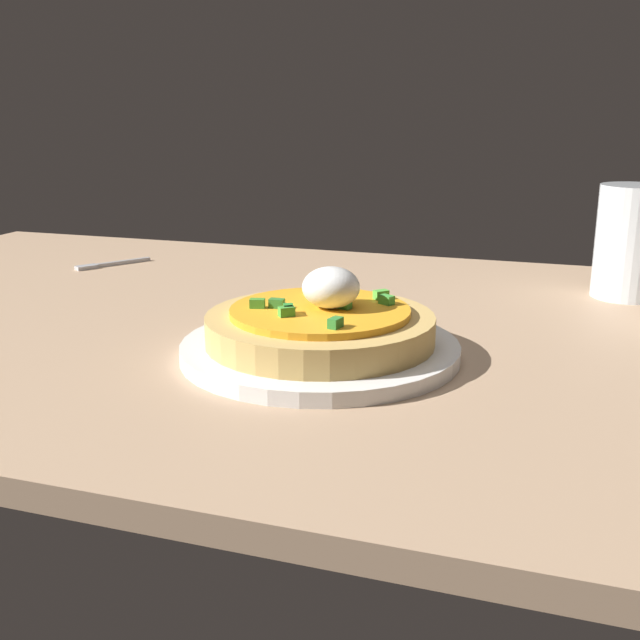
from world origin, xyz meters
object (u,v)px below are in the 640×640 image
Objects in this scene: cup_near at (631,247)px; fork at (107,264)px; pizza at (321,323)px; plate at (320,349)px.

cup_near is 66.57cm from fork.
cup_near is 1.34× the size of fork.
cup_near is at bearing 49.95° from pizza.
pizza is 48.39cm from fork.
plate is at bearing 88.02° from fork.
fork is (-66.22, -4.03, -5.53)cm from cup_near.
cup_near is (26.47, 31.48, 2.79)cm from pizza.
plate is 41.51cm from cup_near.
pizza is at bearing 88.09° from fork.
cup_near reaches higher than pizza.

